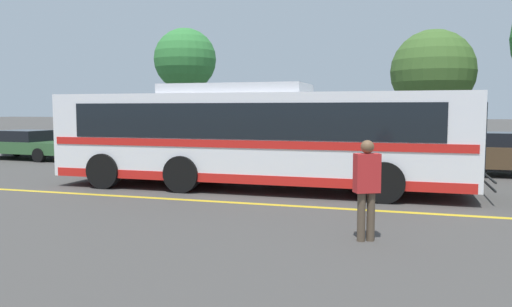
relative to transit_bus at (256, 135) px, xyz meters
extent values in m
plane|color=#423F3D|center=(-0.91, 0.44, -1.53)|extent=(220.00, 220.00, 0.00)
cube|color=gold|center=(0.01, -2.20, -1.53)|extent=(31.49, 0.20, 0.01)
cube|color=#99999E|center=(0.01, 6.19, -1.45)|extent=(39.49, 0.36, 0.15)
cube|color=white|center=(0.01, 0.00, -0.03)|extent=(11.49, 2.56, 2.35)
cube|color=black|center=(0.01, 0.00, 0.41)|extent=(9.88, 2.60, 0.93)
cube|color=red|center=(0.01, 0.00, -0.18)|extent=(11.26, 2.60, 0.20)
cube|color=red|center=(0.01, 0.00, -1.09)|extent=(11.26, 2.59, 0.24)
cube|color=black|center=(5.78, 0.01, 0.03)|extent=(0.04, 2.24, 1.68)
cube|color=black|center=(5.78, 0.01, 0.99)|extent=(0.04, 1.78, 0.24)
cube|color=silver|center=(-0.56, 0.00, 1.28)|extent=(4.02, 2.04, 0.27)
cube|color=black|center=(6.06, 0.01, -0.98)|extent=(0.04, 1.91, 0.04)
cube|color=black|center=(6.06, 0.01, -1.18)|extent=(0.04, 1.91, 0.04)
cylinder|color=black|center=(3.57, 1.23, -1.03)|extent=(1.00, 0.28, 1.00)
cylinder|color=black|center=(3.58, -1.22, -1.03)|extent=(1.00, 0.28, 1.00)
cylinder|color=black|center=(-1.71, 1.22, -1.03)|extent=(1.00, 0.28, 1.00)
cylinder|color=black|center=(-1.71, -1.23, -1.03)|extent=(1.00, 0.28, 1.00)
cylinder|color=black|center=(-4.12, 1.22, -1.03)|extent=(1.00, 0.28, 1.00)
cylinder|color=black|center=(-4.12, -1.23, -1.03)|extent=(1.00, 0.28, 1.00)
cube|color=#335B33|center=(-12.29, 5.07, -0.97)|extent=(4.95, 2.15, 0.52)
cube|color=black|center=(-12.41, 5.07, -0.47)|extent=(2.14, 1.74, 0.48)
cylinder|color=black|center=(-10.74, 5.83, -1.23)|extent=(0.61, 0.24, 0.60)
cylinder|color=black|center=(-10.85, 4.10, -1.23)|extent=(0.61, 0.24, 0.60)
cylinder|color=black|center=(-13.73, 6.03, -1.23)|extent=(0.61, 0.24, 0.60)
cube|color=#4C3823|center=(-5.17, 4.69, -0.91)|extent=(4.50, 1.88, 0.65)
cube|color=black|center=(-5.05, 4.70, -0.34)|extent=(1.92, 1.56, 0.48)
cylinder|color=black|center=(-6.50, 3.84, -1.23)|extent=(0.61, 0.23, 0.60)
cylinder|color=black|center=(-6.57, 5.43, -1.23)|extent=(0.61, 0.23, 0.60)
cylinder|color=black|center=(-3.76, 3.96, -1.23)|extent=(0.61, 0.23, 0.60)
cylinder|color=black|center=(-3.83, 5.55, -1.23)|extent=(0.61, 0.23, 0.60)
cube|color=silver|center=(1.13, 4.71, -0.93)|extent=(4.08, 2.01, 0.59)
cube|color=black|center=(1.03, 4.71, -0.37)|extent=(1.76, 1.66, 0.53)
cylinder|color=black|center=(2.31, 5.63, -1.23)|extent=(0.61, 0.23, 0.60)
cylinder|color=black|center=(2.41, 3.94, -1.23)|extent=(0.61, 0.23, 0.60)
cylinder|color=black|center=(-0.15, 5.49, -1.23)|extent=(0.61, 0.23, 0.60)
cylinder|color=black|center=(-0.06, 3.80, -1.23)|extent=(0.61, 0.23, 0.60)
cube|color=#4C3823|center=(7.31, 4.99, -0.87)|extent=(4.70, 1.78, 0.71)
cube|color=black|center=(7.42, 4.99, -0.29)|extent=(1.98, 1.54, 0.45)
cylinder|color=black|center=(5.86, 4.15, -1.23)|extent=(0.60, 0.21, 0.60)
cylinder|color=black|center=(5.85, 5.80, -1.23)|extent=(0.60, 0.21, 0.60)
cylinder|color=brown|center=(3.36, -4.89, -1.11)|extent=(0.14, 0.14, 0.84)
cylinder|color=brown|center=(3.51, -4.81, -1.11)|extent=(0.14, 0.14, 0.84)
cube|color=red|center=(3.44, -4.85, -0.36)|extent=(0.47, 0.39, 0.66)
sphere|color=brown|center=(3.44, -4.85, 0.08)|extent=(0.23, 0.23, 0.23)
cylinder|color=#513823|center=(-7.03, 10.61, 0.28)|extent=(0.28, 0.28, 3.61)
sphere|color=#337A38|center=(-7.03, 10.61, 3.29)|extent=(3.22, 3.22, 3.22)
cylinder|color=#513823|center=(5.11, 10.13, -0.26)|extent=(0.28, 0.28, 2.53)
sphere|color=#3D6028|center=(5.11, 10.13, 2.38)|extent=(3.66, 3.66, 3.66)
camera|label=1|loc=(4.06, -13.39, 0.71)|focal=35.00mm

